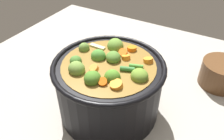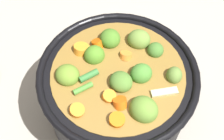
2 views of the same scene
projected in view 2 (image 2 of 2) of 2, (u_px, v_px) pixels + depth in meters
ground_plane at (117, 113)px, 0.62m from camera, size 1.10×1.10×0.00m
cooking_pot at (117, 93)px, 0.55m from camera, size 0.27×0.27×0.18m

